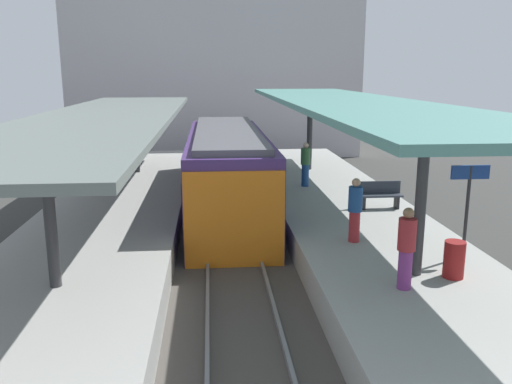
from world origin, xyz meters
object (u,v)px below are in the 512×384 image
(commuter_train, at_px, (227,173))
(platform_bench, at_px, (380,194))
(passenger_mid_platform, at_px, (305,164))
(platform_sign, at_px, (469,190))
(passenger_near_bench, at_px, (406,247))
(litter_bin, at_px, (454,259))
(passenger_far_end, at_px, (355,209))

(commuter_train, height_order, platform_bench, commuter_train)
(passenger_mid_platform, bearing_deg, platform_sign, -74.08)
(platform_bench, height_order, passenger_mid_platform, passenger_mid_platform)
(commuter_train, relative_size, passenger_near_bench, 6.43)
(commuter_train, height_order, litter_bin, commuter_train)
(passenger_near_bench, bearing_deg, passenger_far_end, 93.85)
(platform_sign, height_order, passenger_near_bench, platform_sign)
(litter_bin, bearing_deg, passenger_mid_platform, 99.32)
(platform_bench, height_order, platform_sign, platform_sign)
(passenger_mid_platform, relative_size, passenger_far_end, 1.01)
(platform_sign, bearing_deg, passenger_far_end, 148.50)
(platform_bench, distance_m, passenger_far_end, 3.73)
(passenger_near_bench, relative_size, passenger_far_end, 1.01)
(platform_bench, height_order, passenger_far_end, passenger_far_end)
(passenger_near_bench, distance_m, passenger_mid_platform, 9.80)
(passenger_mid_platform, bearing_deg, passenger_far_end, -89.44)
(commuter_train, height_order, passenger_mid_platform, commuter_train)
(platform_bench, xyz_separation_m, passenger_far_end, (-1.73, -3.29, 0.40))
(commuter_train, height_order, passenger_near_bench, commuter_train)
(passenger_near_bench, bearing_deg, commuter_train, 110.00)
(platform_bench, bearing_deg, platform_sign, -83.54)
(commuter_train, relative_size, platform_bench, 7.77)
(litter_bin, bearing_deg, passenger_near_bench, -158.91)
(commuter_train, xyz_separation_m, platform_bench, (4.78, -2.64, -0.26))
(platform_sign, xyz_separation_m, litter_bin, (-0.79, -1.18, -1.22))
(platform_bench, xyz_separation_m, litter_bin, (-0.26, -5.84, -0.06))
(platform_sign, relative_size, passenger_far_end, 1.32)
(passenger_near_bench, xyz_separation_m, passenger_mid_platform, (-0.27, 9.80, -0.00))
(commuter_train, xyz_separation_m, platform_sign, (5.31, -7.30, 0.90))
(platform_bench, bearing_deg, commuter_train, 151.16)
(commuter_train, xyz_separation_m, passenger_far_end, (3.06, -5.92, 0.14))
(passenger_near_bench, xyz_separation_m, passenger_far_end, (-0.20, 3.04, -0.01))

